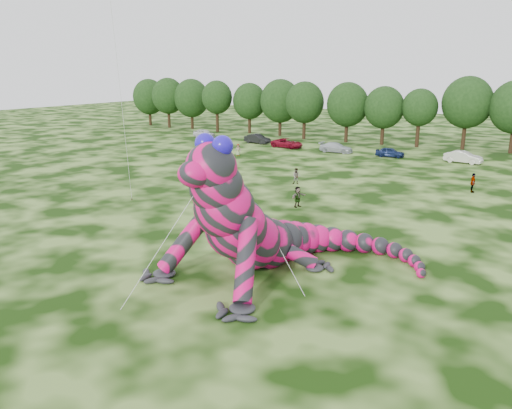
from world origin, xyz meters
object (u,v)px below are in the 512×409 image
at_px(tree_7, 347,112).
at_px(spectator_3, 473,183).
at_px(flying_kite, 111,9).
at_px(tree_0, 149,102).
at_px(tree_9, 419,118).
at_px(car_0, 204,133).
at_px(tree_2, 192,104).
at_px(tree_10, 466,113).
at_px(car_4, 390,152).
at_px(car_5, 463,157).
at_px(tree_3, 217,106).
at_px(car_2, 287,143).
at_px(tree_8, 383,116).
at_px(spectator_1, 297,176).
at_px(tree_1, 168,103).
at_px(inflatable_gecko, 266,199).
at_px(tree_5, 280,108).
at_px(car_3, 336,148).
at_px(tree_6, 304,110).
at_px(spectator_4, 238,150).
at_px(spectator_5, 298,197).
at_px(car_1, 257,139).
at_px(tree_4, 249,108).

relative_size(tree_7, spectator_3, 5.08).
distance_m(flying_kite, tree_0, 67.89).
bearing_deg(tree_9, car_0, -166.86).
height_order(tree_2, tree_10, tree_10).
bearing_deg(car_4, car_5, -94.23).
xyz_separation_m(tree_3, car_2, (20.32, -10.55, -4.04)).
xyz_separation_m(tree_9, spectator_3, (11.83, -26.68, -3.41)).
xyz_separation_m(tree_8, car_4, (4.49, -10.65, -3.83)).
height_order(tree_0, spectator_1, tree_0).
bearing_deg(tree_9, tree_1, 179.18).
height_order(tree_7, tree_9, tree_7).
distance_m(inflatable_gecko, tree_10, 54.05).
bearing_deg(tree_1, car_4, -13.54).
distance_m(tree_3, tree_9, 36.79).
bearing_deg(tree_5, flying_kite, -75.79).
bearing_deg(tree_2, spectator_3, -26.68).
distance_m(flying_kite, tree_5, 52.41).
relative_size(car_0, spectator_3, 2.25).
height_order(tree_0, car_0, tree_0).
height_order(tree_7, car_3, tree_7).
bearing_deg(spectator_1, tree_6, 94.37).
xyz_separation_m(inflatable_gecko, spectator_4, (-22.98, 32.07, -3.34)).
xyz_separation_m(spectator_1, spectator_5, (4.05, -7.81, 0.06)).
distance_m(tree_0, spectator_4, 43.40).
relative_size(tree_10, car_0, 2.50).
height_order(car_0, car_3, car_0).
relative_size(car_3, spectator_1, 2.88).
bearing_deg(car_5, car_4, 98.70).
relative_size(car_3, spectator_5, 2.67).
bearing_deg(car_1, car_3, -89.87).
bearing_deg(spectator_3, car_5, -1.89).
bearing_deg(tree_4, tree_2, 179.79).
bearing_deg(car_0, tree_1, 68.02).
bearing_deg(car_2, spectator_3, -113.28).
xyz_separation_m(tree_3, spectator_3, (48.62, -26.40, -3.79)).
relative_size(tree_3, car_0, 2.25).
bearing_deg(spectator_3, tree_2, 49.17).
distance_m(tree_1, tree_5, 25.23).
bearing_deg(car_4, spectator_4, 111.87).
bearing_deg(tree_9, tree_4, 177.45).
bearing_deg(spectator_5, car_5, -1.22).
distance_m(tree_2, tree_4, 13.38).
bearing_deg(tree_0, car_2, -17.99).
bearing_deg(tree_0, car_5, -11.09).
distance_m(tree_4, car_5, 41.04).
distance_m(tree_1, car_5, 59.02).
bearing_deg(tree_2, car_1, -26.47).
xyz_separation_m(tree_1, spectator_3, (61.25, -27.39, -3.97)).
xyz_separation_m(tree_2, tree_7, (32.94, -1.96, -0.08)).
xyz_separation_m(tree_1, tree_4, (18.71, 0.66, -0.38)).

